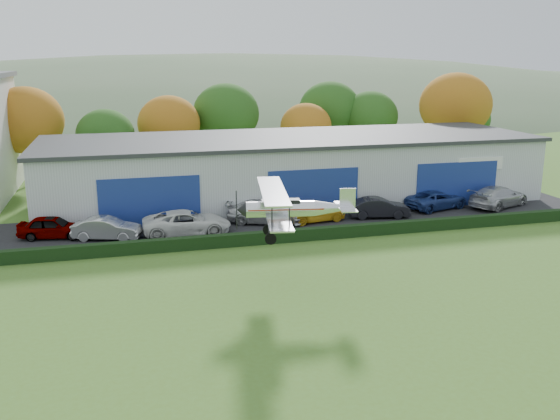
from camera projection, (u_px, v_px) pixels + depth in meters
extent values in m
plane|color=#476C22|center=(364.00, 362.00, 23.95)|extent=(300.00, 300.00, 0.00)
cube|color=black|center=(291.00, 221.00, 44.36)|extent=(48.00, 9.00, 0.05)
cube|color=black|center=(311.00, 234.00, 39.77)|extent=(46.00, 0.60, 0.80)
cube|color=#B2B7BC|center=(291.00, 170.00, 50.81)|extent=(40.00, 12.00, 5.00)
cube|color=#2D3033|center=(291.00, 138.00, 50.16)|extent=(40.60, 12.60, 0.30)
cube|color=navy|center=(150.00, 203.00, 42.32)|extent=(7.00, 0.12, 3.60)
cube|color=navy|center=(314.00, 193.00, 45.32)|extent=(7.00, 0.12, 3.60)
cube|color=navy|center=(457.00, 185.00, 48.32)|extent=(7.00, 0.12, 3.60)
cylinder|color=#3D2614|center=(31.00, 168.00, 56.78)|extent=(0.36, 0.36, 3.15)
ellipsoid|color=#A64D14|center=(26.00, 120.00, 55.68)|extent=(6.84, 6.84, 6.16)
cylinder|color=#3D2614|center=(108.00, 172.00, 56.74)|extent=(0.36, 0.36, 2.45)
ellipsoid|color=#1E4C14|center=(105.00, 135.00, 55.89)|extent=(5.32, 5.32, 4.79)
cylinder|color=#3D2614|center=(171.00, 164.00, 60.07)|extent=(0.36, 0.36, 2.80)
ellipsoid|color=#A64D14|center=(169.00, 124.00, 59.10)|extent=(6.08, 6.08, 5.47)
cylinder|color=#3D2614|center=(227.00, 156.00, 63.40)|extent=(0.36, 0.36, 3.15)
ellipsoid|color=#1E4C14|center=(226.00, 113.00, 62.31)|extent=(6.84, 6.84, 6.16)
cylinder|color=#3D2614|center=(306.00, 159.00, 63.61)|extent=(0.36, 0.36, 2.45)
ellipsoid|color=#A64D14|center=(306.00, 126.00, 62.76)|extent=(5.32, 5.32, 4.79)
cylinder|color=#3D2614|center=(369.00, 152.00, 67.44)|extent=(0.36, 0.36, 2.80)
ellipsoid|color=#1E4C14|center=(370.00, 116.00, 66.47)|extent=(6.08, 6.08, 5.47)
cylinder|color=#3D2614|center=(452.00, 151.00, 65.61)|extent=(0.36, 0.36, 3.50)
ellipsoid|color=#A64D14|center=(455.00, 105.00, 64.39)|extent=(7.60, 7.60, 6.84)
cylinder|color=#3D2614|center=(465.00, 149.00, 70.48)|extent=(0.36, 0.36, 2.45)
ellipsoid|color=#1E4C14|center=(467.00, 119.00, 69.63)|extent=(5.32, 5.32, 4.79)
cylinder|color=#3D2614|center=(329.00, 149.00, 68.27)|extent=(0.36, 0.36, 3.15)
ellipsoid|color=#1E4C14|center=(330.00, 109.00, 67.18)|extent=(6.84, 6.84, 6.16)
ellipsoid|color=#4C6642|center=(230.00, 160.00, 163.85)|extent=(320.00, 196.00, 56.00)
ellipsoid|color=#4C6642|center=(462.00, 132.00, 180.00)|extent=(240.00, 126.00, 36.00)
imported|color=gray|center=(53.00, 227.00, 39.96)|extent=(4.63, 2.52, 1.50)
imported|color=silver|center=(107.00, 228.00, 39.69)|extent=(4.69, 2.78, 1.46)
imported|color=silver|center=(187.00, 223.00, 40.76)|extent=(5.91, 2.80, 1.63)
imported|color=silver|center=(266.00, 212.00, 43.60)|extent=(6.01, 4.20, 1.62)
imported|color=gold|center=(313.00, 211.00, 43.94)|extent=(4.99, 2.62, 1.62)
imported|color=black|center=(379.00, 208.00, 45.07)|extent=(4.74, 2.35, 1.49)
imported|color=navy|center=(437.00, 200.00, 47.72)|extent=(5.64, 3.70, 1.44)
imported|color=silver|center=(498.00, 196.00, 48.29)|extent=(6.23, 4.43, 1.67)
cylinder|color=silver|center=(280.00, 209.00, 30.80)|extent=(3.56, 1.40, 0.82)
cone|color=silver|center=(333.00, 208.00, 31.04)|extent=(2.12, 1.15, 0.82)
cone|color=black|center=(241.00, 210.00, 30.63)|extent=(0.59, 0.89, 0.82)
cube|color=#A92408|center=(285.00, 208.00, 30.82)|extent=(3.92, 1.48, 0.05)
cube|color=black|center=(289.00, 201.00, 30.75)|extent=(1.17, 0.73, 0.23)
cube|color=silver|center=(276.00, 214.00, 30.86)|extent=(2.24, 6.68, 0.09)
cube|color=silver|center=(273.00, 191.00, 30.54)|extent=(2.40, 7.05, 0.09)
cylinder|color=black|center=(272.00, 214.00, 28.37)|extent=(0.06, 0.06, 1.19)
cylinder|color=black|center=(289.00, 214.00, 28.45)|extent=(0.06, 0.06, 1.19)
cylinder|color=black|center=(265.00, 192.00, 32.96)|extent=(0.06, 0.06, 1.19)
cylinder|color=black|center=(280.00, 192.00, 33.03)|extent=(0.06, 0.06, 1.19)
cylinder|color=black|center=(273.00, 198.00, 30.31)|extent=(0.09, 0.20, 0.68)
cylinder|color=black|center=(272.00, 195.00, 30.92)|extent=(0.09, 0.20, 0.68)
cylinder|color=black|center=(270.00, 226.00, 30.57)|extent=(0.17, 0.64, 1.12)
cylinder|color=black|center=(269.00, 222.00, 31.32)|extent=(0.17, 0.64, 1.12)
cylinder|color=black|center=(269.00, 234.00, 31.08)|extent=(0.36, 1.72, 0.06)
cylinder|color=black|center=(271.00, 239.00, 30.29)|extent=(0.60, 0.23, 0.58)
cylinder|color=black|center=(268.00, 230.00, 31.88)|extent=(0.60, 0.23, 0.58)
cylinder|color=black|center=(345.00, 212.00, 31.15)|extent=(0.34, 0.11, 0.39)
cube|color=silver|center=(346.00, 207.00, 31.09)|extent=(1.21, 2.48, 0.05)
cube|color=silver|center=(348.00, 198.00, 30.98)|extent=(0.82, 0.19, 1.00)
cube|color=black|center=(237.00, 210.00, 30.61)|extent=(0.07, 0.12, 2.01)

